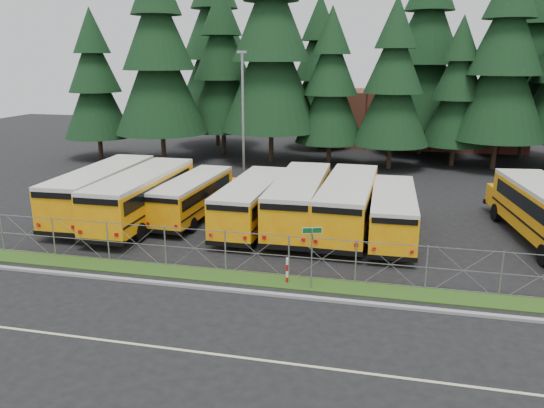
{
  "coord_description": "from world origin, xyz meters",
  "views": [
    {
      "loc": [
        3.26,
        -23.02,
        9.66
      ],
      "look_at": [
        -2.92,
        4.0,
        1.98
      ],
      "focal_mm": 35.0,
      "sensor_mm": 36.0,
      "label": 1
    }
  ],
  "objects": [
    {
      "name": "conifer_3",
      "position": [
        -7.98,
        25.72,
        10.28
      ],
      "size": [
        9.3,
        9.3,
        20.57
      ],
      "primitive_type": null,
      "color": "black",
      "rests_on": "ground"
    },
    {
      "name": "bus_0",
      "position": [
        -14.03,
        5.87,
        1.55
      ],
      "size": [
        3.19,
        11.92,
        3.1
      ],
      "primitive_type": null,
      "rotation": [
        0.0,
        0.0,
        0.03
      ],
      "color": "orange",
      "rests_on": "ground"
    },
    {
      "name": "conifer_5",
      "position": [
        3.03,
        25.1,
        7.39
      ],
      "size": [
        6.68,
        6.68,
        14.77
      ],
      "primitive_type": null,
      "color": "black",
      "rests_on": "ground"
    },
    {
      "name": "street_sign",
      "position": [
        0.21,
        -2.13,
        2.03
      ],
      "size": [
        0.81,
        0.53,
        2.81
      ],
      "color": "#93969B",
      "rests_on": "ground"
    },
    {
      "name": "bus_6",
      "position": [
        3.51,
        5.74,
        1.33
      ],
      "size": [
        2.56,
        10.2,
        2.67
      ],
      "primitive_type": null,
      "rotation": [
        0.0,
        0.0,
        0.02
      ],
      "color": "orange",
      "rests_on": "ground"
    },
    {
      "name": "striped_bollard",
      "position": [
        -0.92,
        -1.75,
        0.6
      ],
      "size": [
        0.11,
        0.11,
        1.2
      ],
      "primitive_type": "cylinder",
      "color": "#B20C0C",
      "rests_on": "ground"
    },
    {
      "name": "conifer_6",
      "position": [
        8.69,
        27.73,
        6.65
      ],
      "size": [
        6.01,
        6.01,
        13.3
      ],
      "primitive_type": null,
      "color": "black",
      "rests_on": "ground"
    },
    {
      "name": "brick_building",
      "position": [
        6.0,
        40.0,
        3.0
      ],
      "size": [
        22.0,
        10.0,
        6.0
      ],
      "primitive_type": "cube",
      "color": "brown",
      "rests_on": "ground"
    },
    {
      "name": "conifer_10",
      "position": [
        -16.1,
        33.96,
        10.42
      ],
      "size": [
        9.42,
        9.42,
        20.84
      ],
      "primitive_type": null,
      "color": "black",
      "rests_on": "ground"
    },
    {
      "name": "conifer_13",
      "position": [
        15.83,
        33.81,
        9.02
      ],
      "size": [
        8.16,
        8.16,
        18.04
      ],
      "primitive_type": null,
      "color": "black",
      "rests_on": "ground"
    },
    {
      "name": "bus_1",
      "position": [
        -11.05,
        5.28,
        1.55
      ],
      "size": [
        2.87,
        11.86,
        3.1
      ],
      "primitive_type": null,
      "rotation": [
        0.0,
        0.0,
        0.01
      ],
      "color": "orange",
      "rests_on": "ground"
    },
    {
      "name": "bus_2",
      "position": [
        -8.5,
        6.88,
        1.28
      ],
      "size": [
        2.73,
        9.87,
        2.56
      ],
      "primitive_type": null,
      "rotation": [
        0.0,
        0.0,
        -0.04
      ],
      "color": "orange",
      "rests_on": "ground"
    },
    {
      "name": "conifer_2",
      "position": [
        -13.73,
        28.93,
        8.33
      ],
      "size": [
        7.54,
        7.54,
        16.67
      ],
      "primitive_type": null,
      "color": "black",
      "rests_on": "ground"
    },
    {
      "name": "curb",
      "position": [
        0.0,
        -3.1,
        0.06
      ],
      "size": [
        50.0,
        0.25,
        0.12
      ],
      "primitive_type": "cube",
      "color": "gray",
      "rests_on": "ground"
    },
    {
      "name": "grass_verge",
      "position": [
        0.0,
        -1.7,
        0.03
      ],
      "size": [
        50.0,
        1.4,
        0.06
      ],
      "primitive_type": "cube",
      "color": "#204213",
      "rests_on": "ground"
    },
    {
      "name": "road_lane_line",
      "position": [
        0.0,
        -8.0,
        0.01
      ],
      "size": [
        50.0,
        0.12,
        0.01
      ],
      "primitive_type": "cube",
      "color": "beige",
      "rests_on": "ground"
    },
    {
      "name": "bus_3",
      "position": [
        -4.49,
        6.0,
        1.39
      ],
      "size": [
        2.65,
        10.61,
        2.77
      ],
      "primitive_type": null,
      "rotation": [
        0.0,
        0.0,
        -0.01
      ],
      "color": "orange",
      "rests_on": "ground"
    },
    {
      "name": "conifer_0",
      "position": [
        -24.98,
        24.01,
        7.14
      ],
      "size": [
        6.45,
        6.45,
        14.27
      ],
      "primitive_type": null,
      "color": "black",
      "rests_on": "ground"
    },
    {
      "name": "conifer_1",
      "position": [
        -18.03,
        23.54,
        9.47
      ],
      "size": [
        8.56,
        8.56,
        18.93
      ],
      "primitive_type": null,
      "color": "black",
      "rests_on": "ground"
    },
    {
      "name": "bus_4",
      "position": [
        -1.81,
        6.48,
        1.5
      ],
      "size": [
        2.95,
        11.52,
        3.0
      ],
      "primitive_type": null,
      "rotation": [
        0.0,
        0.0,
        0.02
      ],
      "color": "orange",
      "rests_on": "ground"
    },
    {
      "name": "bus_5",
      "position": [
        1.02,
        6.41,
        1.51
      ],
      "size": [
        3.01,
        11.57,
        3.02
      ],
      "primitive_type": null,
      "rotation": [
        0.0,
        0.0,
        -0.03
      ],
      "color": "orange",
      "rests_on": "ground"
    },
    {
      "name": "light_standard",
      "position": [
        -7.85,
        15.72,
        5.5
      ],
      "size": [
        0.7,
        0.35,
        10.14
      ],
      "color": "#93969B",
      "rests_on": "ground"
    },
    {
      "name": "conifer_12",
      "position": [
        6.0,
        33.38,
        9.95
      ],
      "size": [
        9.0,
        9.0,
        19.91
      ],
      "primitive_type": null,
      "color": "black",
      "rests_on": "ground"
    },
    {
      "name": "conifer_7",
      "position": [
        12.16,
        27.0,
        9.08
      ],
      "size": [
        8.21,
        8.21,
        18.16
      ],
      "primitive_type": null,
      "color": "black",
      "rests_on": "ground"
    },
    {
      "name": "conifer_11",
      "position": [
        -4.82,
        34.86,
        8.06
      ],
      "size": [
        7.29,
        7.29,
        16.13
      ],
      "primitive_type": null,
      "color": "black",
      "rests_on": "ground"
    },
    {
      "name": "conifer_4",
      "position": [
        -2.48,
        25.87,
        7.06
      ],
      "size": [
        6.39,
        6.39,
        14.12
      ],
      "primitive_type": null,
      "color": "black",
      "rests_on": "ground"
    },
    {
      "name": "ground",
      "position": [
        0.0,
        0.0,
        0.0
      ],
      "size": [
        120.0,
        120.0,
        0.0
      ],
      "primitive_type": "plane",
      "color": "black",
      "rests_on": "ground"
    },
    {
      "name": "chainlink_fence",
      "position": [
        0.0,
        -1.0,
        1.0
      ],
      "size": [
        44.0,
        0.1,
        2.0
      ],
      "primitive_type": null,
      "color": "#93969B",
      "rests_on": "ground"
    }
  ]
}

